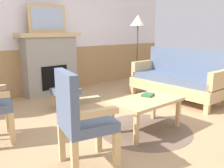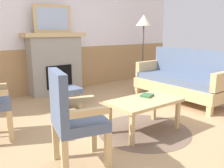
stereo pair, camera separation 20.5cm
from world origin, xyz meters
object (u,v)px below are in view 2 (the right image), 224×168
object	(u,v)px
floor_lamp_by_couch	(144,25)
fireplace	(55,63)
coffee_table	(145,104)
book_on_table	(147,95)
couch	(181,80)
footstool	(68,92)
armchair_near_fireplace	(73,115)
framed_picture	(53,19)

from	to	relation	value
floor_lamp_by_couch	fireplace	bearing A→B (deg)	161.15
coffee_table	book_on_table	xyz separation A→B (m)	(0.14, 0.10, 0.07)
couch	floor_lamp_by_couch	size ratio (longest dim) A/B	1.07
book_on_table	footstool	world-z (taller)	book_on_table
fireplace	coffee_table	distance (m)	2.64
footstool	armchair_near_fireplace	bearing A→B (deg)	-115.69
armchair_near_fireplace	framed_picture	bearing A→B (deg)	68.60
framed_picture	coffee_table	xyz separation A→B (m)	(0.07, -2.63, -1.17)
fireplace	couch	xyz separation A→B (m)	(1.67, -2.00, -0.26)
couch	floor_lamp_by_couch	bearing A→B (deg)	78.28
floor_lamp_by_couch	framed_picture	bearing A→B (deg)	161.15
framed_picture	couch	xyz separation A→B (m)	(1.67, -2.00, -1.16)
footstool	armchair_near_fireplace	xyz separation A→B (m)	(-0.82, -1.71, 0.25)
fireplace	floor_lamp_by_couch	distance (m)	2.20
fireplace	framed_picture	world-z (taller)	framed_picture
couch	coffee_table	xyz separation A→B (m)	(-1.60, -0.63, -0.01)
fireplace	coffee_table	size ratio (longest dim) A/B	1.35
framed_picture	book_on_table	distance (m)	2.77
couch	armchair_near_fireplace	bearing A→B (deg)	-163.54
framed_picture	couch	distance (m)	2.85
framed_picture	book_on_table	bearing A→B (deg)	-85.37
book_on_table	framed_picture	bearing A→B (deg)	94.63
couch	footstool	size ratio (longest dim) A/B	4.50
coffee_table	floor_lamp_by_couch	xyz separation A→B (m)	(1.88, 1.96, 1.06)
coffee_table	footstool	distance (m)	1.56
fireplace	coffee_table	bearing A→B (deg)	-88.55
coffee_table	book_on_table	world-z (taller)	book_on_table
framed_picture	footstool	bearing A→B (deg)	-104.25
fireplace	book_on_table	xyz separation A→B (m)	(0.20, -2.53, -0.20)
framed_picture	couch	world-z (taller)	framed_picture
coffee_table	couch	bearing A→B (deg)	21.50
fireplace	couch	bearing A→B (deg)	-50.14
framed_picture	couch	size ratio (longest dim) A/B	0.44
framed_picture	book_on_table	xyz separation A→B (m)	(0.20, -2.53, -1.10)
coffee_table	floor_lamp_by_couch	size ratio (longest dim) A/B	0.57
armchair_near_fireplace	floor_lamp_by_couch	world-z (taller)	floor_lamp_by_couch
fireplace	framed_picture	bearing A→B (deg)	90.00
framed_picture	armchair_near_fireplace	distance (m)	3.19
fireplace	coffee_table	xyz separation A→B (m)	(0.07, -2.63, -0.27)
couch	framed_picture	bearing A→B (deg)	129.86
fireplace	book_on_table	size ratio (longest dim) A/B	7.39
couch	coffee_table	bearing A→B (deg)	-158.50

